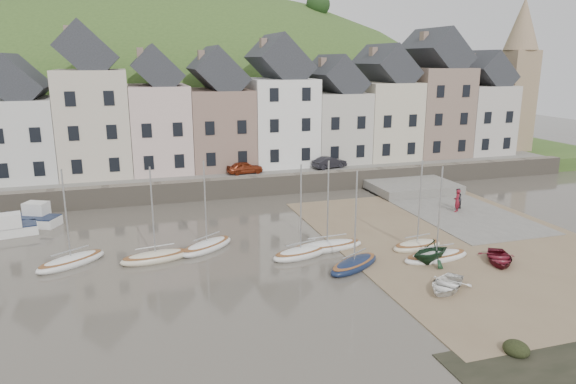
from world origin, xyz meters
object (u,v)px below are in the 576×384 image
object	(u,v)px
rowboat_white	(446,285)
rowboat_red	(499,258)
person_dark	(457,199)
car_left	(245,168)
sailboat_0	(71,261)
person_red	(457,201)
car_right	(330,162)
rowboat_green	(431,251)

from	to	relation	value
rowboat_white	rowboat_red	size ratio (longest dim) A/B	1.00
person_dark	car_left	world-z (taller)	car_left
rowboat_white	car_left	xyz separation A→B (m)	(-5.53, 26.04, 1.81)
sailboat_0	person_red	size ratio (longest dim) A/B	3.33
person_dark	car_right	world-z (taller)	car_right
rowboat_white	car_right	size ratio (longest dim) A/B	0.88
person_dark	rowboat_red	bearing A→B (deg)	43.43
sailboat_0	rowboat_red	bearing A→B (deg)	-16.67
rowboat_red	car_right	world-z (taller)	car_right
person_dark	car_left	distance (m)	19.95
person_dark	car_right	size ratio (longest dim) A/B	0.50
person_red	person_dark	size ratio (longest dim) A/B	1.06
rowboat_white	person_dark	world-z (taller)	person_dark
rowboat_red	rowboat_white	bearing A→B (deg)	-126.35
rowboat_white	person_red	size ratio (longest dim) A/B	1.66
rowboat_red	car_left	size ratio (longest dim) A/B	0.91
rowboat_green	rowboat_red	world-z (taller)	rowboat_green
person_dark	car_right	xyz separation A→B (m)	(-6.68, 12.47, 1.18)
rowboat_white	rowboat_red	xyz separation A→B (m)	(5.44, 2.47, 0.00)
rowboat_green	rowboat_red	distance (m)	4.31
sailboat_0	rowboat_white	world-z (taller)	sailboat_0
rowboat_red	rowboat_green	bearing A→B (deg)	-168.71
rowboat_green	car_right	world-z (taller)	car_right
rowboat_green	car_left	xyz separation A→B (m)	(-6.89, 22.25, 1.38)
car_right	rowboat_red	bearing A→B (deg)	172.35
rowboat_white	person_red	bearing A→B (deg)	106.08
person_dark	car_right	distance (m)	14.19
rowboat_green	person_red	bearing A→B (deg)	124.50
rowboat_white	car_left	distance (m)	26.68
person_red	car_right	bearing A→B (deg)	-104.33
sailboat_0	rowboat_white	distance (m)	22.56
rowboat_white	rowboat_red	distance (m)	5.98
sailboat_0	rowboat_green	world-z (taller)	sailboat_0
person_dark	rowboat_green	bearing A→B (deg)	24.30
sailboat_0	person_dark	bearing A→B (deg)	6.50
rowboat_white	car_right	distance (m)	26.32
sailboat_0	rowboat_white	size ratio (longest dim) A/B	2.00
rowboat_green	person_dark	bearing A→B (deg)	124.90
sailboat_0	rowboat_red	distance (m)	26.72
sailboat_0	rowboat_green	distance (m)	22.44
car_left	rowboat_green	bearing A→B (deg)	-167.07
rowboat_red	car_right	bearing A→B (deg)	124.37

